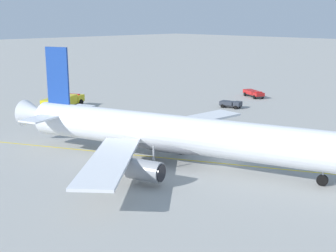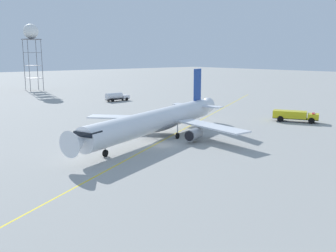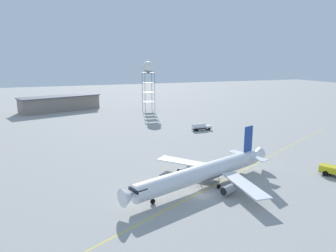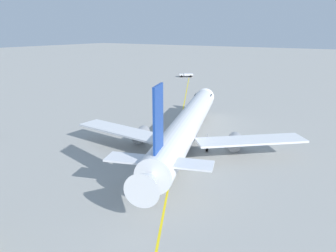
{
  "view_description": "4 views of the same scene",
  "coord_description": "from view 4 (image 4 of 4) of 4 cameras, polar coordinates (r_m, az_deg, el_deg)",
  "views": [
    {
      "loc": [
        -39.31,
        -30.19,
        15.72
      ],
      "look_at": [
        -7.11,
        2.24,
        4.84
      ],
      "focal_mm": 48.76,
      "sensor_mm": 36.0,
      "label": 1
    },
    {
      "loc": [
        48.42,
        -39.86,
        15.35
      ],
      "look_at": [
        -2.46,
        3.56,
        2.53
      ],
      "focal_mm": 39.91,
      "sensor_mm": 36.0,
      "label": 2
    },
    {
      "loc": [
        57.49,
        -28.83,
        29.82
      ],
      "look_at": [
        -44.73,
        8.4,
        5.94
      ],
      "focal_mm": 33.14,
      "sensor_mm": 36.0,
      "label": 3
    },
    {
      "loc": [
        -27.51,
        44.2,
        17.45
      ],
      "look_at": [
        -1.15,
        2.83,
        2.73
      ],
      "focal_mm": 34.28,
      "sensor_mm": 36.0,
      "label": 4
    }
  ],
  "objects": [
    {
      "name": "ground_plane",
      "position": [
        54.91,
        0.57,
        -1.83
      ],
      "size": [
        600.0,
        600.0,
        0.0
      ],
      "primitive_type": "plane",
      "color": "#9E9E99"
    },
    {
      "name": "airliner_main",
      "position": [
        49.25,
        3.34,
        -0.07
      ],
      "size": [
        32.91,
        43.36,
        12.31
      ],
      "rotation": [
        0.0,
        0.0,
        5.04
      ],
      "color": "white",
      "rests_on": "ground_plane"
    },
    {
      "name": "pushback_tug_truck",
      "position": [
        125.82,
        3.27,
        9.08
      ],
      "size": [
        5.66,
        4.95,
        1.3
      ],
      "rotation": [
        0.0,
        0.0,
        0.62
      ],
      "color": "#232326",
      "rests_on": "ground_plane"
    },
    {
      "name": "taxiway_centreline",
      "position": [
        46.31,
        1.11,
        -5.43
      ],
      "size": [
        73.64,
        141.98,
        0.01
      ],
      "rotation": [
        0.0,
        0.0,
        5.19
      ],
      "color": "yellow",
      "rests_on": "ground_plane"
    }
  ]
}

